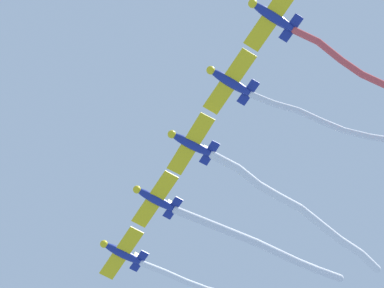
% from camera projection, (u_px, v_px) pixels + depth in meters
% --- Properties ---
extents(airplane_lead, '(5.78, 7.50, 1.87)m').
position_uv_depth(airplane_lead, '(122.00, 253.00, 79.18)').
color(airplane_lead, navy).
extents(airplane_left_wing, '(5.78, 7.50, 1.87)m').
position_uv_depth(airplane_left_wing, '(155.00, 199.00, 76.52)').
color(airplane_left_wing, navy).
extents(smoke_trail_left_wing, '(20.27, 10.28, 1.95)m').
position_uv_depth(smoke_trail_left_wing, '(261.00, 246.00, 79.52)').
color(smoke_trail_left_wing, white).
extents(airplane_right_wing, '(5.77, 7.45, 1.87)m').
position_uv_depth(airplane_right_wing, '(191.00, 144.00, 73.33)').
color(airplane_right_wing, navy).
extents(smoke_trail_right_wing, '(23.15, 7.46, 2.10)m').
position_uv_depth(smoke_trail_right_wing, '(300.00, 212.00, 76.03)').
color(smoke_trail_right_wing, white).
extents(airplane_slot, '(5.79, 7.51, 1.87)m').
position_uv_depth(airplane_slot, '(230.00, 82.00, 70.68)').
color(airplane_slot, navy).
extents(smoke_trail_slot, '(19.39, 13.70, 3.15)m').
position_uv_depth(smoke_trail_slot, '(349.00, 127.00, 74.25)').
color(smoke_trail_slot, white).
extents(airplane_trail, '(5.79, 7.51, 1.87)m').
position_uv_depth(airplane_trail, '(272.00, 16.00, 67.49)').
color(airplane_trail, navy).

